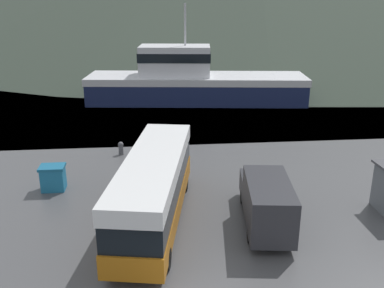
{
  "coord_description": "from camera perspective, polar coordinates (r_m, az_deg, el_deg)",
  "views": [
    {
      "loc": [
        -1.52,
        -11.57,
        10.36
      ],
      "look_at": [
        0.82,
        12.53,
        2.0
      ],
      "focal_mm": 40.0,
      "sensor_mm": 36.0,
      "label": 1
    }
  ],
  "objects": [
    {
      "name": "fishing_boat",
      "position": [
        44.43,
        0.03,
        8.39
      ],
      "size": [
        22.72,
        8.09,
        9.79
      ],
      "rotation": [
        0.0,
        0.0,
        4.6
      ],
      "color": "#19234C",
      "rests_on": "water_surface"
    },
    {
      "name": "delivery_van",
      "position": [
        20.57,
        9.86,
        -7.41
      ],
      "size": [
        2.73,
        6.41,
        2.45
      ],
      "rotation": [
        0.0,
        0.0,
        -0.13
      ],
      "color": "#2D2D33",
      "rests_on": "ground"
    },
    {
      "name": "tour_bus",
      "position": [
        20.37,
        -5.07,
        -5.6
      ],
      "size": [
        4.34,
        10.91,
        3.37
      ],
      "rotation": [
        0.0,
        0.0,
        -0.18
      ],
      "color": "#B26614",
      "rests_on": "ground"
    },
    {
      "name": "mooring_bollard",
      "position": [
        29.89,
        -9.46,
        -0.48
      ],
      "size": [
        0.38,
        0.38,
        0.92
      ],
      "color": "#4C4C51",
      "rests_on": "ground"
    },
    {
      "name": "storage_bin",
      "position": [
        25.33,
        -18.03,
        -4.28
      ],
      "size": [
        1.38,
        1.09,
        1.44
      ],
      "color": "teal",
      "rests_on": "ground"
    },
    {
      "name": "water_surface",
      "position": [
        150.05,
        -5.13,
        15.01
      ],
      "size": [
        240.0,
        240.0,
        0.0
      ],
      "primitive_type": "plane",
      "color": "#3D5160",
      "rests_on": "ground"
    }
  ]
}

